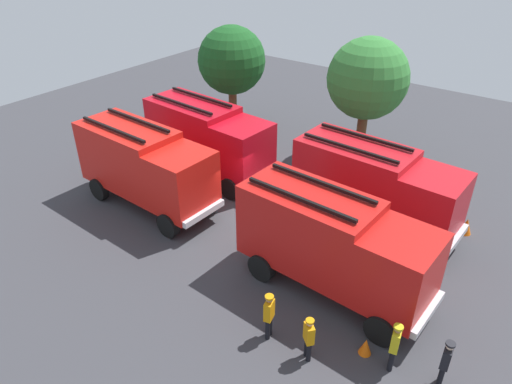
# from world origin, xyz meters

# --- Properties ---
(ground_plane) EXTENTS (46.75, 46.75, 0.00)m
(ground_plane) POSITION_xyz_m (0.00, 0.00, 0.00)
(ground_plane) COLOR #38383D
(fire_truck_0) EXTENTS (7.29, 2.99, 3.88)m
(fire_truck_0) POSITION_xyz_m (-4.83, -2.01, 2.15)
(fire_truck_0) COLOR red
(fire_truck_0) RESTS_ON ground
(fire_truck_1) EXTENTS (7.31, 3.04, 3.88)m
(fire_truck_1) POSITION_xyz_m (4.91, -2.10, 2.15)
(fire_truck_1) COLOR red
(fire_truck_1) RESTS_ON ground
(fire_truck_2) EXTENTS (7.35, 3.15, 3.88)m
(fire_truck_2) POSITION_xyz_m (-4.60, 2.05, 2.15)
(fire_truck_2) COLOR red
(fire_truck_2) RESTS_ON ground
(fire_truck_3) EXTENTS (7.31, 3.03, 3.88)m
(fire_truck_3) POSITION_xyz_m (4.46, 2.46, 2.15)
(fire_truck_3) COLOR red
(fire_truck_3) RESTS_ON ground
(firefighter_0) EXTENTS (0.28, 0.44, 1.74)m
(firefighter_0) POSITION_xyz_m (9.59, -3.84, 0.98)
(firefighter_0) COLOR black
(firefighter_0) RESTS_ON ground
(firefighter_1) EXTENTS (0.33, 0.46, 1.78)m
(firefighter_1) POSITION_xyz_m (4.45, -5.35, 1.00)
(firefighter_1) COLOR black
(firefighter_1) RESTS_ON ground
(firefighter_2) EXTENTS (0.32, 0.46, 1.78)m
(firefighter_2) POSITION_xyz_m (8.18, -4.16, 1.01)
(firefighter_2) COLOR black
(firefighter_2) RESTS_ON ground
(firefighter_3) EXTENTS (0.47, 0.46, 1.64)m
(firefighter_3) POSITION_xyz_m (5.93, -5.35, 0.91)
(firefighter_3) COLOR black
(firefighter_3) RESTS_ON ground
(firefighter_4) EXTENTS (0.41, 0.48, 1.67)m
(firefighter_4) POSITION_xyz_m (-7.84, 4.65, 0.93)
(firefighter_4) COLOR black
(firefighter_4) RESTS_ON ground
(tree_0) EXTENTS (4.12, 4.12, 6.39)m
(tree_0) POSITION_xyz_m (-7.51, 7.73, 4.30)
(tree_0) COLOR brown
(tree_0) RESTS_ON ground
(tree_1) EXTENTS (4.32, 4.32, 6.69)m
(tree_1) POSITION_xyz_m (0.97, 8.62, 4.50)
(tree_1) COLOR brown
(tree_1) RESTS_ON ground
(traffic_cone_0) EXTENTS (0.46, 0.46, 0.66)m
(traffic_cone_0) POSITION_xyz_m (0.23, 2.81, 0.33)
(traffic_cone_0) COLOR #F2600C
(traffic_cone_0) RESTS_ON ground
(traffic_cone_1) EXTENTS (0.41, 0.41, 0.59)m
(traffic_cone_1) POSITION_xyz_m (7.31, -4.11, 0.29)
(traffic_cone_1) COLOR #F2600C
(traffic_cone_1) RESTS_ON ground
(traffic_cone_2) EXTENTS (0.51, 0.51, 0.73)m
(traffic_cone_2) POSITION_xyz_m (8.04, 4.47, 0.37)
(traffic_cone_2) COLOR #F2600C
(traffic_cone_2) RESTS_ON ground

